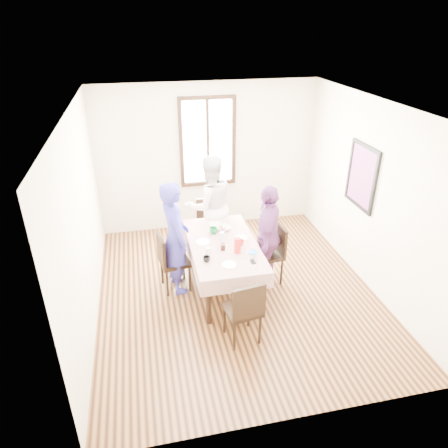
{
  "coord_description": "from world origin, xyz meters",
  "views": [
    {
      "loc": [
        -1.23,
        -4.84,
        3.68
      ],
      "look_at": [
        -0.17,
        0.07,
        1.1
      ],
      "focal_mm": 32.71,
      "sensor_mm": 36.0,
      "label": 1
    }
  ],
  "objects": [
    {
      "name": "butter_lid",
      "position": [
        0.15,
        -0.3,
        0.82
      ],
      "size": [
        0.12,
        0.12,
        0.01
      ],
      "primitive_type": "cylinder",
      "color": "blue",
      "rests_on": "butter_tub"
    },
    {
      "name": "mug_green",
      "position": [
        -0.25,
        0.45,
        0.81
      ],
      "size": [
        0.17,
        0.17,
        0.09
      ],
      "primitive_type": "imported",
      "rotation": [
        0.0,
        0.0,
        -0.74
      ],
      "color": "#0C7226",
      "rests_on": "tablecloth"
    },
    {
      "name": "art_poster",
      "position": [
        1.98,
        0.3,
        1.55
      ],
      "size": [
        0.04,
        0.76,
        0.96
      ],
      "primitive_type": "cube",
      "color": "red",
      "rests_on": "right_wall"
    },
    {
      "name": "person_right",
      "position": [
        0.51,
        0.17,
        0.79
      ],
      "size": [
        0.72,
        1.0,
        1.58
      ],
      "primitive_type": "imported",
      "rotation": [
        0.0,
        0.0,
        -1.98
      ],
      "color": "#723976",
      "rests_on": "ground"
    },
    {
      "name": "plate_near",
      "position": [
        -0.21,
        -0.45,
        0.77
      ],
      "size": [
        0.2,
        0.2,
        0.01
      ],
      "primitive_type": "cylinder",
      "color": "white",
      "rests_on": "tablecloth"
    },
    {
      "name": "chair_right",
      "position": [
        0.53,
        0.17,
        0.46
      ],
      "size": [
        0.46,
        0.46,
        0.91
      ],
      "primitive_type": "cube",
      "rotation": [
        0.0,
        0.0,
        1.66
      ],
      "color": "black",
      "rests_on": "ground"
    },
    {
      "name": "chair_far",
      "position": [
        -0.17,
        1.24,
        0.46
      ],
      "size": [
        0.46,
        0.46,
        0.91
      ],
      "primitive_type": "cube",
      "rotation": [
        0.0,
        0.0,
        3.04
      ],
      "color": "black",
      "rests_on": "ground"
    },
    {
      "name": "plate_right",
      "position": [
        0.12,
        0.21,
        0.77
      ],
      "size": [
        0.2,
        0.2,
        0.01
      ],
      "primitive_type": "cylinder",
      "color": "white",
      "rests_on": "tablecloth"
    },
    {
      "name": "smartphone",
      "position": [
        0.11,
        -0.44,
        0.77
      ],
      "size": [
        0.06,
        0.12,
        0.01
      ],
      "primitive_type": "cube",
      "color": "black",
      "rests_on": "tablecloth"
    },
    {
      "name": "dining_table",
      "position": [
        -0.17,
        0.12,
        0.38
      ],
      "size": [
        0.84,
        1.62,
        0.75
      ],
      "primitive_type": "cube",
      "color": "black",
      "rests_on": "ground"
    },
    {
      "name": "butter_tub",
      "position": [
        0.15,
        -0.3,
        0.79
      ],
      "size": [
        0.11,
        0.11,
        0.06
      ],
      "primitive_type": "cylinder",
      "color": "white",
      "rests_on": "tablecloth"
    },
    {
      "name": "window_frame",
      "position": [
        0.0,
        2.23,
        1.65
      ],
      "size": [
        1.02,
        0.06,
        1.62
      ],
      "primitive_type": "cube",
      "color": "black",
      "rests_on": "back_wall"
    },
    {
      "name": "juice_carton",
      "position": [
        -0.03,
        -0.17,
        0.88
      ],
      "size": [
        0.07,
        0.07,
        0.23
      ],
      "primitive_type": "cube",
      "color": "red",
      "rests_on": "tablecloth"
    },
    {
      "name": "mug_flag",
      "position": [
        0.07,
        0.03,
        0.8
      ],
      "size": [
        0.12,
        0.12,
        0.08
      ],
      "primitive_type": "imported",
      "rotation": [
        0.0,
        0.0,
        0.71
      ],
      "color": "red",
      "rests_on": "tablecloth"
    },
    {
      "name": "drinking_glass",
      "position": [
        -0.42,
        -0.13,
        0.82
      ],
      "size": [
        0.07,
        0.07,
        0.11
      ],
      "primitive_type": "cylinder",
      "color": "silver",
      "rests_on": "tablecloth"
    },
    {
      "name": "chair_left",
      "position": [
        -0.86,
        0.28,
        0.46
      ],
      "size": [
        0.48,
        0.48,
        0.91
      ],
      "primitive_type": "cube",
      "rotation": [
        0.0,
        0.0,
        -1.42
      ],
      "color": "black",
      "rests_on": "ground"
    },
    {
      "name": "right_wall",
      "position": [
        2.0,
        0.0,
        1.35
      ],
      "size": [
        0.0,
        4.5,
        4.5
      ],
      "primitive_type": "plane",
      "rotation": [
        1.57,
        0.0,
        -1.57
      ],
      "color": "beige",
      "rests_on": "ground"
    },
    {
      "name": "person_far",
      "position": [
        -0.17,
        1.22,
        0.87
      ],
      "size": [
        0.95,
        0.8,
        1.74
      ],
      "primitive_type": "imported",
      "rotation": [
        0.0,
        0.0,
        3.33
      ],
      "color": "white",
      "rests_on": "ground"
    },
    {
      "name": "jam_jar",
      "position": [
        -0.21,
        -0.06,
        0.81
      ],
      "size": [
        0.07,
        0.07,
        0.09
      ],
      "primitive_type": "cylinder",
      "color": "black",
      "rests_on": "tablecloth"
    },
    {
      "name": "tablecloth",
      "position": [
        -0.17,
        0.12,
        0.76
      ],
      "size": [
        0.96,
        1.74,
        0.01
      ],
      "primitive_type": "cube",
      "color": "#520B0E",
      "rests_on": "dining_table"
    },
    {
      "name": "back_wall",
      "position": [
        0.0,
        2.25,
        1.35
      ],
      "size": [
        4.0,
        0.0,
        4.0
      ],
      "primitive_type": "plane",
      "rotation": [
        1.57,
        0.0,
        0.0
      ],
      "color": "beige",
      "rests_on": "ground"
    },
    {
      "name": "person_left",
      "position": [
        -0.84,
        0.28,
        0.85
      ],
      "size": [
        0.51,
        0.68,
        1.7
      ],
      "primitive_type": "imported",
      "rotation": [
        0.0,
        0.0,
        1.75
      ],
      "color": "#342F9C",
      "rests_on": "ground"
    },
    {
      "name": "flower_bunch",
      "position": [
        -0.17,
        0.19,
        0.96
      ],
      "size": [
        0.09,
        0.09,
        0.1
      ],
      "primitive_type": null,
      "color": "yellow",
      "rests_on": "flower_vase"
    },
    {
      "name": "plate_far",
      "position": [
        -0.17,
        0.74,
        0.77
      ],
      "size": [
        0.2,
        0.2,
        0.01
      ],
      "primitive_type": "cylinder",
      "color": "white",
      "rests_on": "tablecloth"
    },
    {
      "name": "window_pane",
      "position": [
        0.0,
        2.24,
        1.65
      ],
      "size": [
        0.9,
        0.02,
        1.5
      ],
      "primitive_type": "cube",
      "color": "white",
      "rests_on": "back_wall"
    },
    {
      "name": "mug_black",
      "position": [
        -0.48,
        -0.3,
        0.8
      ],
      "size": [
        0.1,
        0.1,
        0.08
      ],
      "primitive_type": "imported",
      "rotation": [
        0.0,
        0.0,
        0.04
      ],
      "color": "black",
      "rests_on": "tablecloth"
    },
    {
      "name": "chair_near",
      "position": [
        -0.17,
        -0.99,
        0.46
      ],
      "size": [
        0.48,
        0.48,
        0.91
      ],
      "primitive_type": "cube",
      "rotation": [
        0.0,
        0.0,
        0.15
      ],
      "color": "black",
      "rests_on": "ground"
    },
    {
      "name": "serving_bowl",
      "position": [
        -0.07,
        0.53,
        0.79
      ],
      "size": [
        0.27,
        0.27,
        0.05
      ],
      "primitive_type": "imported",
      "rotation": [
        0.0,
        0.0,
        0.35
      ],
      "color": "white",
      "rests_on": "tablecloth"
    },
    {
      "name": "flower_vase",
      "position": [
        -0.17,
        0.19,
        0.84
      ],
      "size": [
        0.07,
        0.07,
        0.15
      ],
      "primitive_type": "cylinder",
      "color": "silver",
      "rests_on": "tablecloth"
    },
    {
      "name": "plate_left",
      "position": [
        -0.44,
        0.21,
        0.77
      ],
      "size": [
        0.2,
        0.2,
        0.01
      ],
      "primitive_type": "cylinder",
      "color": "white",
      "rests_on": "tablecloth"
    },
    {
      "name": "ground",
      "position": [
        0.0,
        0.0,
        0.0
      ],
      "size": [
        4.5,
        4.5,
        0.0
      ],
      "primitive_type": "plane",
      "color": "black",
      "rests_on": "ground"
    }
  ]
}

